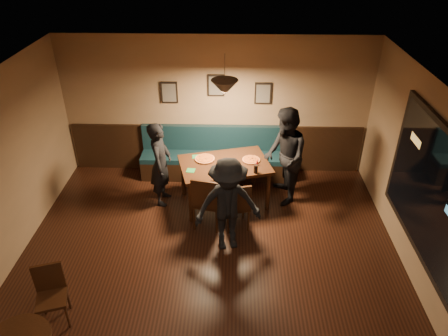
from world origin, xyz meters
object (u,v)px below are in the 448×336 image
dining_table (225,183)px  chair_near_right (236,204)px  cafe_chair_far (51,298)px  tabasco_bottle (257,163)px  diner_right (285,157)px  chair_near_left (208,200)px  diner_left (161,164)px  diner_front (228,205)px  booth_bench (216,154)px  soda_glass (256,169)px

dining_table → chair_near_right: size_ratio=1.69×
dining_table → cafe_chair_far: cafe_chair_far is taller
tabasco_bottle → cafe_chair_far: bearing=-135.3°
diner_right → cafe_chair_far: bearing=-55.5°
diner_right → chair_near_right: bearing=-53.3°
chair_near_left → cafe_chair_far: bearing=-120.3°
tabasco_bottle → diner_left: bearing=177.9°
chair_near_left → diner_left: bearing=154.4°
diner_left → chair_near_right: bearing=-113.7°
dining_table → chair_near_left: chair_near_left is taller
diner_front → dining_table: bearing=81.6°
chair_near_right → cafe_chair_far: size_ratio=1.09×
chair_near_right → diner_left: diner_left is taller
diner_left → booth_bench: bearing=-42.2°
booth_bench → soda_glass: size_ratio=19.97×
dining_table → cafe_chair_far: 3.49m
chair_near_left → tabasco_bottle: size_ratio=8.57×
diner_left → cafe_chair_far: bearing=164.0°
diner_front → chair_near_right: bearing=63.3°
tabasco_bottle → diner_front: bearing=-112.9°
cafe_chair_far → diner_left: bearing=-127.9°
booth_bench → dining_table: (0.20, -0.92, -0.08)m
booth_bench → diner_left: bearing=-136.2°
diner_left → tabasco_bottle: diner_left is taller
diner_left → diner_front: 1.73m
diner_left → soda_glass: (1.69, -0.31, 0.11)m
tabasco_bottle → chair_near_left: bearing=-143.4°
chair_near_right → booth_bench: bearing=90.7°
diner_left → cafe_chair_far: (-1.00, -2.76, -0.38)m
diner_left → cafe_chair_far: 2.96m
chair_near_right → chair_near_left: bearing=162.8°
soda_glass → cafe_chair_far: size_ratio=0.18×
chair_near_right → diner_right: (0.86, 0.83, 0.45)m
dining_table → diner_left: (-1.15, 0.01, 0.38)m
diner_front → tabasco_bottle: diner_front is taller
dining_table → diner_right: diner_right is taller
tabasco_bottle → dining_table: bearing=174.5°
diner_front → cafe_chair_far: bearing=-157.9°
chair_near_right → tabasco_bottle: bearing=47.6°
chair_near_right → soda_glass: size_ratio=6.14×
dining_table → diner_front: size_ratio=0.97×
booth_bench → tabasco_bottle: size_ratio=25.18×
chair_near_left → diner_right: size_ratio=0.56×
cafe_chair_far → chair_near_left: bearing=-150.2°
booth_bench → diner_left: size_ratio=1.88×
booth_bench → soda_glass: 1.48m
chair_near_right → cafe_chair_far: 3.13m
diner_front → tabasco_bottle: (0.49, 1.16, 0.09)m
cafe_chair_far → tabasco_bottle: bearing=-153.2°
diner_left → soda_glass: 1.72m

